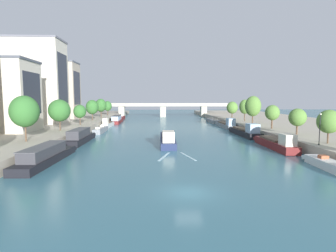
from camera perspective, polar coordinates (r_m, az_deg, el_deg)
ground_plane at (r=25.34m, az=4.47°, el=-14.21°), size 400.00×400.00×0.00m
quay_left at (r=86.58m, az=-26.46°, el=0.03°), size 36.00×170.00×1.79m
quay_right at (r=89.09m, az=25.15°, el=0.24°), size 36.00×170.00×1.79m
barge_midriver at (r=51.71m, az=-0.09°, el=-2.82°), size 2.98×17.15×3.06m
wake_behind_barge at (r=40.34m, az=1.76°, el=-6.59°), size 5.60×5.91×0.03m
moored_boat_left_upstream at (r=39.86m, az=-24.93°, el=-5.78°), size 3.42×15.77×2.48m
moored_boat_left_lone at (r=56.02m, az=-18.53°, el=-2.22°), size 2.91×14.31×2.75m
moored_boat_left_end at (r=71.55m, az=-14.39°, el=-0.82°), size 2.06×10.81×2.34m
moored_boat_left_downstream at (r=84.94m, az=-12.90°, el=0.43°), size 2.28×10.66×3.02m
moored_boat_left_second at (r=98.94m, az=-11.04°, el=1.33°), size 3.33×15.83×2.77m
moored_boat_left_gap_after at (r=115.06m, az=-10.16°, el=1.72°), size 2.89×14.45×2.38m
moored_boat_right_midway at (r=38.26m, az=31.96°, el=-7.30°), size 2.27×10.34×2.17m
moored_boat_right_end at (r=50.36m, az=22.33°, el=-3.45°), size 2.65×14.41×3.10m
moored_boat_right_far at (r=65.55m, az=16.38°, el=-1.16°), size 3.29×16.21×3.30m
moored_boat_right_lone at (r=83.08m, az=12.54°, el=0.31°), size 2.86×16.48×3.19m
moored_boat_right_upstream at (r=100.85m, az=9.71°, el=1.14°), size 3.14×15.65×2.31m
tree_left_second at (r=48.60m, az=-28.65°, el=2.78°), size 4.54×4.54×7.50m
tree_left_nearest at (r=62.69m, az=-22.45°, el=3.12°), size 4.71×4.71×6.85m
tree_left_past_mid at (r=74.64m, az=-18.56°, el=3.01°), size 3.33×3.33×5.45m
tree_left_end_of_row at (r=89.94m, az=-16.11°, el=3.94°), size 4.06×4.06×6.68m
tree_left_distant at (r=102.16m, az=-14.33°, el=4.36°), size 4.01×4.01×7.09m
tree_left_midway at (r=117.44m, az=-12.95°, el=4.24°), size 3.58×3.58×6.15m
tree_right_second at (r=47.93m, az=31.48°, el=0.82°), size 3.49×3.49×5.28m
tree_right_by_lamp at (r=57.22m, az=26.24°, el=1.67°), size 3.29×3.29×5.10m
tree_right_nearest at (r=66.71m, az=21.65°, el=2.69°), size 3.31×3.31×5.56m
tree_right_end_of_row at (r=76.61m, az=17.92°, el=4.11°), size 4.33×4.33×7.82m
tree_right_midway at (r=86.01m, az=16.32°, el=4.02°), size 3.49×3.49×6.82m
tree_right_past_mid at (r=97.75m, az=13.74°, el=3.89°), size 3.97×3.97×6.08m
lamppost_right_bank at (r=45.59m, az=30.03°, el=-0.33°), size 0.28×0.28×4.81m
building_left_far_end at (r=84.88m, az=-26.46°, el=8.59°), size 14.99×9.65×23.80m
building_left_corner at (r=104.10m, az=-21.74°, el=7.21°), size 10.35×9.55×20.37m
bridge_far at (r=130.45m, az=-1.10°, el=3.90°), size 64.51×4.40×6.76m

